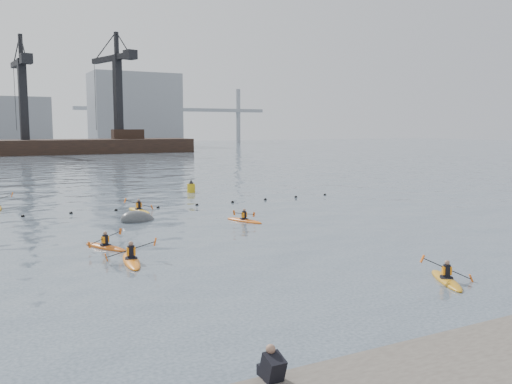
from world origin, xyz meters
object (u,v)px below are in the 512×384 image
kayaker_3 (139,210)px  mooring_buoy (138,221)px  kayaker_0 (131,260)px  kayaker_4 (244,220)px  kayaker_1 (446,279)px  kayaker_2 (106,246)px  nav_buoy (191,188)px

kayaker_3 → mooring_buoy: (-1.08, -3.59, -0.10)m
kayaker_0 → kayaker_4: size_ratio=1.16×
kayaker_1 → kayaker_3: 23.04m
kayaker_1 → kayaker_3: size_ratio=0.91×
mooring_buoy → kayaker_0: bearing=-107.3°
kayaker_1 → mooring_buoy: 19.91m
mooring_buoy → kayaker_4: bearing=-30.7°
kayaker_1 → kayaker_3: (-5.50, 22.38, 0.01)m
kayaker_2 → nav_buoy: 22.62m
kayaker_0 → kayaker_3: (4.27, 13.81, -0.01)m
kayaker_4 → mooring_buoy: (-5.74, 3.41, -0.09)m
kayaker_1 → mooring_buoy: (-6.58, 18.79, -0.09)m
kayaker_0 → kayaker_1: bearing=-32.8°
kayaker_3 → kayaker_1: bearing=-85.2°
kayaker_2 → kayaker_3: bearing=40.1°
kayaker_0 → kayaker_2: (-0.37, 3.31, -0.01)m
kayaker_3 → nav_buoy: 11.36m
kayaker_1 → nav_buoy: bearing=114.7°
kayaker_1 → kayaker_0: bearing=166.7°
kayaker_1 → kayaker_2: 15.61m
kayaker_3 → kayaker_4: bearing=-65.4°
kayaker_3 → mooring_buoy: kayaker_3 is taller
kayaker_2 → kayaker_4: (9.30, 3.50, -0.00)m
kayaker_4 → nav_buoy: 15.95m
kayaker_3 → mooring_buoy: bearing=-115.8°
kayaker_0 → kayaker_1: size_ratio=1.16×
kayaker_3 → kayaker_4: 8.41m
kayaker_3 → mooring_buoy: size_ratio=1.27×
kayaker_3 → nav_buoy: (7.26, 8.73, 0.30)m
nav_buoy → kayaker_0: bearing=-117.1°
kayaker_2 → mooring_buoy: bearing=36.7°
kayaker_1 → kayaker_3: bearing=131.8°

